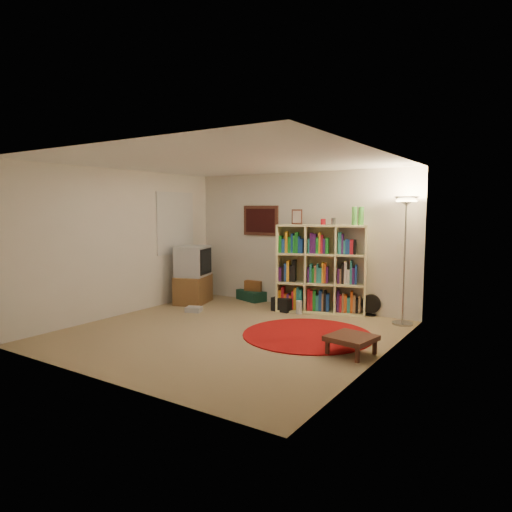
{
  "coord_description": "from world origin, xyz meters",
  "views": [
    {
      "loc": [
        3.95,
        -5.31,
        1.84
      ],
      "look_at": [
        0.1,
        0.6,
        1.1
      ],
      "focal_mm": 32.0,
      "sensor_mm": 36.0,
      "label": 1
    }
  ],
  "objects_px": {
    "side_table": "(351,339)",
    "floor_fan": "(371,305)",
    "floor_lamp": "(406,219)",
    "tv_stand": "(193,276)",
    "suitcase": "(253,295)",
    "bookshelf": "(320,270)"
  },
  "relations": [
    {
      "from": "bookshelf",
      "to": "floor_fan",
      "type": "height_order",
      "value": "bookshelf"
    },
    {
      "from": "bookshelf",
      "to": "tv_stand",
      "type": "bearing_deg",
      "value": 176.64
    },
    {
      "from": "floor_lamp",
      "to": "tv_stand",
      "type": "distance_m",
      "value": 4.09
    },
    {
      "from": "floor_lamp",
      "to": "tv_stand",
      "type": "bearing_deg",
      "value": -172.04
    },
    {
      "from": "floor_lamp",
      "to": "tv_stand",
      "type": "xyz_separation_m",
      "value": [
        -3.89,
        -0.54,
        -1.14
      ]
    },
    {
      "from": "floor_fan",
      "to": "suitcase",
      "type": "relative_size",
      "value": 0.53
    },
    {
      "from": "floor_lamp",
      "to": "floor_fan",
      "type": "height_order",
      "value": "floor_lamp"
    },
    {
      "from": "side_table",
      "to": "suitcase",
      "type": "bearing_deg",
      "value": 143.28
    },
    {
      "from": "bookshelf",
      "to": "suitcase",
      "type": "relative_size",
      "value": 2.66
    },
    {
      "from": "floor_lamp",
      "to": "suitcase",
      "type": "relative_size",
      "value": 2.88
    },
    {
      "from": "floor_fan",
      "to": "suitcase",
      "type": "distance_m",
      "value": 2.45
    },
    {
      "from": "floor_fan",
      "to": "tv_stand",
      "type": "relative_size",
      "value": 0.33
    },
    {
      "from": "bookshelf",
      "to": "tv_stand",
      "type": "distance_m",
      "value": 2.49
    },
    {
      "from": "floor_lamp",
      "to": "bookshelf",
      "type": "bearing_deg",
      "value": 176.5
    },
    {
      "from": "side_table",
      "to": "floor_fan",
      "type": "bearing_deg",
      "value": 102.75
    },
    {
      "from": "floor_fan",
      "to": "side_table",
      "type": "relative_size",
      "value": 0.61
    },
    {
      "from": "suitcase",
      "to": "side_table",
      "type": "distance_m",
      "value": 3.67
    },
    {
      "from": "bookshelf",
      "to": "side_table",
      "type": "xyz_separation_m",
      "value": [
        1.36,
        -1.97,
        -0.55
      ]
    },
    {
      "from": "tv_stand",
      "to": "suitcase",
      "type": "bearing_deg",
      "value": 28.63
    },
    {
      "from": "bookshelf",
      "to": "floor_lamp",
      "type": "relative_size",
      "value": 0.92
    },
    {
      "from": "tv_stand",
      "to": "side_table",
      "type": "relative_size",
      "value": 1.82
    },
    {
      "from": "bookshelf",
      "to": "floor_fan",
      "type": "relative_size",
      "value": 4.99
    }
  ]
}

